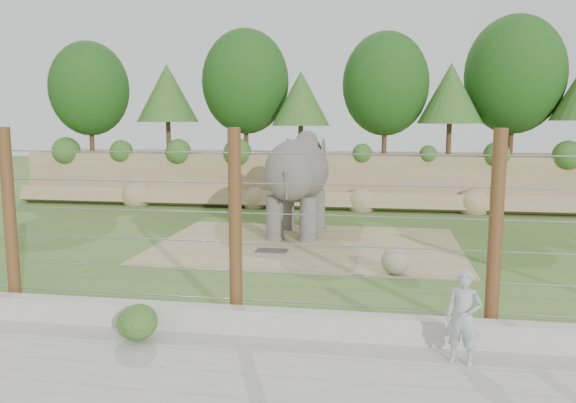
% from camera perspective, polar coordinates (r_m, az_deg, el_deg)
% --- Properties ---
extents(ground, '(90.00, 90.00, 0.00)m').
position_cam_1_polar(ground, '(16.06, -1.17, -6.67)').
color(ground, '#395F21').
rests_on(ground, ground).
extents(back_embankment, '(30.00, 5.52, 8.77)m').
position_cam_1_polar(back_embankment, '(28.02, 4.80, 7.87)').
color(back_embankment, '#927956').
rests_on(back_embankment, ground).
extents(dirt_patch, '(10.00, 7.00, 0.02)m').
position_cam_1_polar(dirt_patch, '(18.86, 2.00, -4.39)').
color(dirt_patch, '#907E53').
rests_on(dirt_patch, ground).
extents(drain_grate, '(1.00, 0.60, 0.03)m').
position_cam_1_polar(drain_grate, '(17.89, -1.64, -5.01)').
color(drain_grate, '#262628').
rests_on(drain_grate, dirt_patch).
extents(elephant, '(2.12, 4.58, 3.64)m').
position_cam_1_polar(elephant, '(20.15, 0.91, 1.65)').
color(elephant, '#56514D').
rests_on(elephant, ground).
extents(stone_ball, '(0.77, 0.77, 0.77)m').
position_cam_1_polar(stone_ball, '(15.42, 10.86, -5.91)').
color(stone_ball, gray).
rests_on(stone_ball, dirt_patch).
extents(retaining_wall, '(26.00, 0.35, 0.50)m').
position_cam_1_polar(retaining_wall, '(11.33, -5.91, -11.85)').
color(retaining_wall, '#A5A299').
rests_on(retaining_wall, ground).
extents(walkway, '(26.00, 4.00, 0.01)m').
position_cam_1_polar(walkway, '(9.66, -9.16, -17.17)').
color(walkway, '#A5A299').
rests_on(walkway, ground).
extents(barrier_fence, '(20.26, 0.26, 4.00)m').
position_cam_1_polar(barrier_fence, '(11.33, -5.38, -2.65)').
color(barrier_fence, '#542D15').
rests_on(barrier_fence, ground).
extents(walkway_shrub, '(0.71, 0.71, 0.71)m').
position_cam_1_polar(walkway_shrub, '(11.13, -15.47, -11.85)').
color(walkway_shrub, '#28531E').
rests_on(walkway_shrub, walkway).
extents(zookeeper, '(0.70, 0.58, 1.64)m').
position_cam_1_polar(zookeeper, '(10.13, 17.39, -11.17)').
color(zookeeper, '#ACB0B5').
rests_on(zookeeper, walkway).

